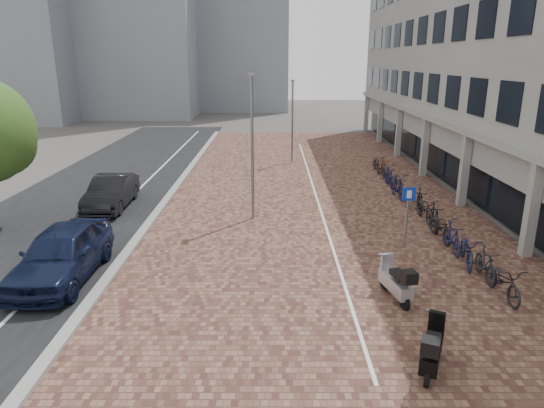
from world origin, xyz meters
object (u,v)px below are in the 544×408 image
at_px(scooter_front, 396,280).
at_px(parking_sign, 408,208).
at_px(car_dark, 111,192).
at_px(car_navy, 62,254).
at_px(scooter_mid, 432,347).

height_order(scooter_front, parking_sign, parking_sign).
bearing_deg(car_dark, car_navy, -84.68).
distance_m(scooter_mid, parking_sign, 7.42).
bearing_deg(scooter_mid, scooter_front, 113.92).
bearing_deg(car_navy, scooter_front, -7.74).
bearing_deg(car_navy, parking_sign, 13.00).
bearing_deg(parking_sign, car_navy, -172.36).
xyz_separation_m(car_navy, scooter_front, (10.00, -1.39, -0.23)).
xyz_separation_m(car_dark, scooter_mid, (10.89, -12.21, -0.14)).
relative_size(car_navy, car_dark, 1.11).
height_order(car_navy, parking_sign, parking_sign).
height_order(scooter_mid, parking_sign, parking_sign).
xyz_separation_m(car_navy, car_dark, (-0.89, 7.54, -0.10)).
bearing_deg(scooter_mid, car_dark, 155.66).
bearing_deg(parking_sign, car_dark, 152.74).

